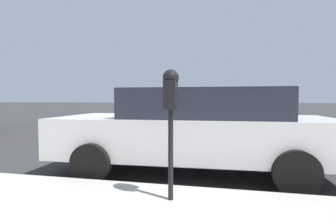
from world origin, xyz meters
TOP-DOWN VIEW (x-y plane):
  - ground_plane at (0.00, 0.00)m, footprint 220.00×220.00m
  - parking_meter at (-2.72, -0.70)m, footprint 0.21×0.19m
  - car_white at (-0.95, -0.79)m, footprint 2.29×4.89m

SIDE VIEW (x-z plane):
  - ground_plane at x=0.00m, z-range 0.00..0.00m
  - car_white at x=-0.95m, z-range 0.05..1.55m
  - parking_meter at x=-2.72m, z-range 0.54..2.07m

